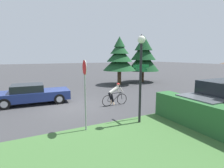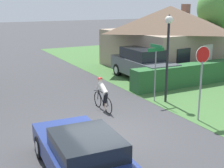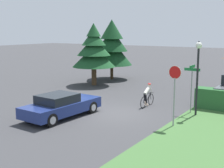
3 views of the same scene
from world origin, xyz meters
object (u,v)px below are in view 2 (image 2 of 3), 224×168
at_px(cottage_house, 169,35).
at_px(deciduous_tree_right, 219,8).
at_px(cyclist, 103,95).
at_px(street_name_sign, 156,63).
at_px(street_lamp, 168,41).
at_px(parked_suv_right, 143,64).
at_px(sedan_left_lane, 84,156).
at_px(stop_sign, 202,70).

bearing_deg(cottage_house, deciduous_tree_right, 4.16).
height_order(cyclist, street_name_sign, street_name_sign).
distance_m(cottage_house, street_lamp, 8.82).
distance_m(parked_suv_right, street_name_sign, 4.42).
bearing_deg(street_name_sign, street_lamp, -38.93).
distance_m(sedan_left_lane, deciduous_tree_right, 21.36).
distance_m(cyclist, street_lamp, 3.84).
height_order(parked_suv_right, street_name_sign, street_name_sign).
bearing_deg(cyclist, parked_suv_right, -49.53).
height_order(parked_suv_right, deciduous_tree_right, deciduous_tree_right).
bearing_deg(street_lamp, stop_sign, -96.87).
height_order(cyclist, street_lamp, street_lamp).
relative_size(parked_suv_right, street_name_sign, 1.80).
bearing_deg(sedan_left_lane, street_name_sign, -46.85).
relative_size(cottage_house, stop_sign, 2.99).
height_order(cottage_house, parked_suv_right, cottage_house).
relative_size(cottage_house, street_lamp, 2.18).
bearing_deg(deciduous_tree_right, sedan_left_lane, -144.55).
xyz_separation_m(cottage_house, parked_suv_right, (-3.99, -2.68, -1.29)).
xyz_separation_m(cyclist, street_name_sign, (2.74, -0.01, 1.18)).
xyz_separation_m(stop_sign, deciduous_tree_right, (11.47, 10.43, 2.08)).
distance_m(cottage_house, deciduous_tree_right, 6.10).
distance_m(sedan_left_lane, street_name_sign, 7.39).
bearing_deg(parked_suv_right, street_name_sign, 155.54).
bearing_deg(stop_sign, sedan_left_lane, 22.08).
relative_size(stop_sign, deciduous_tree_right, 0.50).
bearing_deg(cottage_house, stop_sign, -126.75).
xyz_separation_m(cottage_house, cyclist, (-8.60, -6.58, -1.57)).
relative_size(stop_sign, street_lamp, 0.73).
bearing_deg(deciduous_tree_right, cottage_house, -170.40).
height_order(sedan_left_lane, street_name_sign, street_name_sign).
bearing_deg(street_lamp, cottage_house, 51.75).
distance_m(parked_suv_right, street_lamp, 4.87).
distance_m(cyclist, street_name_sign, 2.99).
height_order(parked_suv_right, street_lamp, street_lamp).
relative_size(sedan_left_lane, parked_suv_right, 0.96).
bearing_deg(cottage_house, street_name_sign, -137.11).
height_order(cottage_house, street_name_sign, cottage_house).
xyz_separation_m(cyclist, deciduous_tree_right, (14.32, 7.54, 3.45)).
height_order(sedan_left_lane, street_lamp, street_lamp).
distance_m(stop_sign, deciduous_tree_right, 15.65).
xyz_separation_m(sedan_left_lane, cyclist, (2.85, 4.68, 0.06)).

